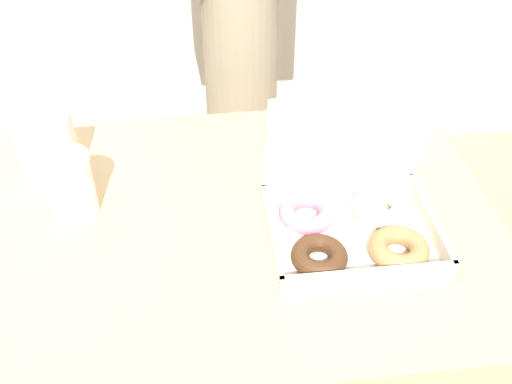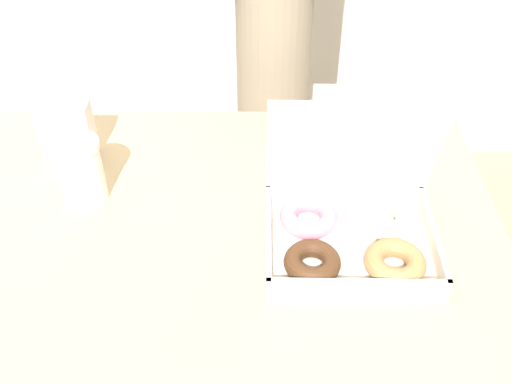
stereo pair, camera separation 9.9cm
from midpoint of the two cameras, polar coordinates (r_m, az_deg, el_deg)
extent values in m
cube|color=tan|center=(1.34, -2.34, -13.81)|extent=(1.07, 0.69, 0.72)
cube|color=white|center=(1.03, 11.59, -5.25)|extent=(0.28, 0.23, 0.01)
cube|color=white|center=(1.00, 4.04, -4.40)|extent=(0.01, 0.23, 0.04)
cube|color=white|center=(1.05, 19.08, -4.30)|extent=(0.01, 0.23, 0.04)
cube|color=white|center=(0.94, 12.73, -9.11)|extent=(0.28, 0.01, 0.04)
cube|color=white|center=(1.09, 10.92, -0.32)|extent=(0.28, 0.01, 0.04)
cube|color=white|center=(0.99, 12.08, 4.07)|extent=(0.28, 0.08, 0.22)
torus|color=#4C2D19|center=(0.97, 8.32, -6.78)|extent=(0.10, 0.10, 0.03)
torus|color=pink|center=(1.04, 7.75, -2.48)|extent=(0.12, 0.12, 0.03)
torus|color=#B27F4C|center=(0.99, 15.93, -6.62)|extent=(0.14, 0.14, 0.03)
torus|color=silver|center=(1.07, 14.80, -2.44)|extent=(0.14, 0.14, 0.03)
cylinder|color=white|center=(1.10, -13.87, 1.58)|extent=(0.08, 0.08, 0.11)
cylinder|color=white|center=(1.06, -14.39, 4.20)|extent=(0.08, 0.08, 0.01)
cube|color=silver|center=(1.21, -15.36, 5.55)|extent=(0.10, 0.05, 0.12)
cylinder|color=gray|center=(1.71, 3.16, 5.07)|extent=(0.19, 0.19, 0.92)
camera|label=1|loc=(0.05, -87.14, 2.42)|focal=42.00mm
camera|label=2|loc=(0.05, 92.86, -2.42)|focal=42.00mm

